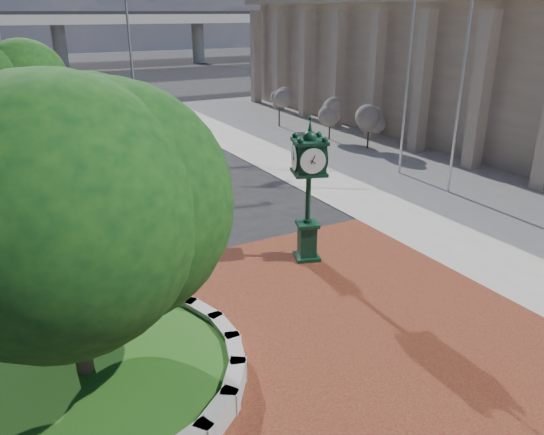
{
  "coord_description": "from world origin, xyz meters",
  "views": [
    {
      "loc": [
        -6.0,
        -10.08,
        7.52
      ],
      "look_at": [
        0.35,
        1.5,
        2.36
      ],
      "focal_mm": 35.0,
      "sensor_mm": 36.0,
      "label": 1
    }
  ],
  "objects": [
    {
      "name": "flagpole_a",
      "position": [
        11.56,
        5.71,
        5.21
      ],
      "size": [
        1.56,
        0.44,
        10.17
      ],
      "color": "silver",
      "rests_on": "ground"
    },
    {
      "name": "grass_bed",
      "position": [
        -5.0,
        0.0,
        0.2
      ],
      "size": [
        6.1,
        6.1,
        0.4
      ],
      "primitive_type": "cylinder",
      "color": "#1F4714",
      "rests_on": "ground"
    },
    {
      "name": "tree_planter",
      "position": [
        -5.0,
        0.0,
        3.72
      ],
      "size": [
        5.2,
        5.2,
        6.33
      ],
      "color": "#38281C",
      "rests_on": "ground"
    },
    {
      "name": "street_lamp_far",
      "position": [
        -3.31,
        41.59,
        5.54
      ],
      "size": [
        2.09,
        0.69,
        9.45
      ],
      "color": "slate",
      "rests_on": "ground"
    },
    {
      "name": "post_clock",
      "position": [
        2.45,
        3.0,
        2.51
      ],
      "size": [
        1.16,
        1.16,
        4.57
      ],
      "color": "black",
      "rests_on": "ground"
    },
    {
      "name": "shrub_near",
      "position": [
        13.44,
        13.78,
        1.59
      ],
      "size": [
        1.2,
        1.2,
        2.2
      ],
      "color": "#38281C",
      "rests_on": "ground"
    },
    {
      "name": "street_lamp_near",
      "position": [
        2.94,
        23.99,
        4.85
      ],
      "size": [
        1.82,
        0.64,
        8.27
      ],
      "color": "slate",
      "rests_on": "ground"
    },
    {
      "name": "tree_street",
      "position": [
        -4.0,
        18.0,
        3.24
      ],
      "size": [
        4.4,
        4.4,
        5.45
      ],
      "color": "#38281C",
      "rests_on": "ground"
    },
    {
      "name": "civic_building",
      "position": [
        23.6,
        12.0,
        4.33
      ],
      "size": [
        17.35,
        44.0,
        8.6
      ],
      "color": "tan",
      "rests_on": "ground"
    },
    {
      "name": "ground",
      "position": [
        0.0,
        0.0,
        0.0
      ],
      "size": [
        200.0,
        200.0,
        0.0
      ],
      "primitive_type": "plane",
      "color": "black",
      "rests_on": "ground"
    },
    {
      "name": "flagpole_b",
      "position": [
        11.68,
        9.04,
        5.17
      ],
      "size": [
        1.57,
        0.3,
        10.09
      ],
      "color": "silver",
      "rests_on": "ground"
    },
    {
      "name": "planter_wall",
      "position": [
        -2.71,
        -0.0,
        0.27
      ],
      "size": [
        2.96,
        6.77,
        0.54
      ],
      "color": "#9E9B93",
      "rests_on": "ground"
    },
    {
      "name": "parked_car",
      "position": [
        -0.3,
        39.61,
        0.69
      ],
      "size": [
        1.79,
        4.13,
        1.39
      ],
      "primitive_type": "imported",
      "rotation": [
        0.0,
        0.0,
        -0.04
      ],
      "color": "#5C0D13",
      "rests_on": "ground"
    },
    {
      "name": "shrub_far",
      "position": [
        12.05,
        21.8,
        1.59
      ],
      "size": [
        1.2,
        1.2,
        2.2
      ],
      "color": "#38281C",
      "rests_on": "ground"
    },
    {
      "name": "shrub_mid",
      "position": [
        12.77,
        16.74,
        1.59
      ],
      "size": [
        1.2,
        1.2,
        2.2
      ],
      "color": "#38281C",
      "rests_on": "ground"
    },
    {
      "name": "plaza",
      "position": [
        0.0,
        -1.0,
        0.02
      ],
      "size": [
        12.0,
        12.0,
        0.04
      ],
      "primitive_type": "cube",
      "color": "maroon",
      "rests_on": "ground"
    },
    {
      "name": "overpass",
      "position": [
        -0.22,
        70.0,
        6.54
      ],
      "size": [
        90.0,
        12.0,
        7.5
      ],
      "color": "#9E9B93",
      "rests_on": "ground"
    },
    {
      "name": "sidewalk",
      "position": [
        16.0,
        10.0,
        0.02
      ],
      "size": [
        20.0,
        50.0,
        0.04
      ],
      "primitive_type": "cube",
      "color": "#9E9B93",
      "rests_on": "ground"
    }
  ]
}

